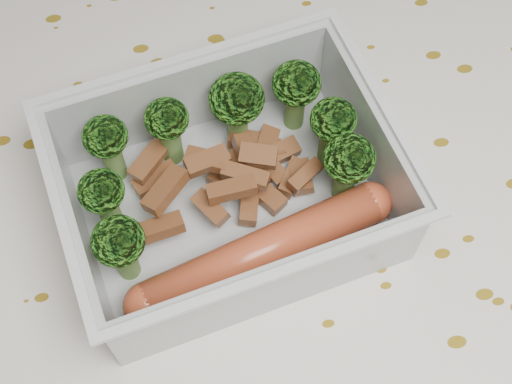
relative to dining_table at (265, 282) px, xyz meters
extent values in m
cube|color=brown|center=(0.00, 0.00, 0.06)|extent=(1.40, 0.90, 0.04)
cube|color=silver|center=(0.00, 0.00, 0.09)|extent=(1.46, 0.96, 0.01)
cube|color=silver|center=(-0.02, 0.01, 0.09)|extent=(0.18, 0.15, 0.00)
cube|color=silver|center=(-0.03, 0.07, 0.12)|extent=(0.16, 0.03, 0.05)
cube|color=silver|center=(-0.01, -0.05, 0.12)|extent=(0.16, 0.03, 0.05)
cube|color=silver|center=(0.06, 0.02, 0.12)|extent=(0.02, 0.11, 0.05)
cube|color=silver|center=(-0.09, 0.00, 0.12)|extent=(0.02, 0.11, 0.05)
cube|color=silver|center=(-0.03, 0.07, 0.15)|extent=(0.17, 0.03, 0.00)
cube|color=silver|center=(-0.01, -0.05, 0.15)|extent=(0.17, 0.03, 0.00)
cube|color=silver|center=(0.06, 0.02, 0.15)|extent=(0.03, 0.12, 0.00)
cube|color=silver|center=(-0.10, 0.00, 0.15)|extent=(0.03, 0.12, 0.00)
cylinder|color=#608C3F|center=(-0.07, 0.04, 0.11)|extent=(0.01, 0.01, 0.03)
ellipsoid|color=#3E891F|center=(-0.07, 0.04, 0.13)|extent=(0.02, 0.02, 0.02)
cylinder|color=#608C3F|center=(-0.04, 0.05, 0.11)|extent=(0.01, 0.01, 0.03)
ellipsoid|color=#3E891F|center=(-0.04, 0.05, 0.13)|extent=(0.02, 0.02, 0.02)
cylinder|color=#608C3F|center=(-0.01, 0.06, 0.11)|extent=(0.01, 0.01, 0.03)
ellipsoid|color=#3E891F|center=(-0.01, 0.06, 0.13)|extent=(0.03, 0.03, 0.03)
cylinder|color=#608C3F|center=(0.03, 0.06, 0.11)|extent=(0.01, 0.01, 0.03)
ellipsoid|color=#3E891F|center=(0.03, 0.06, 0.13)|extent=(0.03, 0.03, 0.02)
cylinder|color=#608C3F|center=(-0.08, 0.01, 0.11)|extent=(0.01, 0.01, 0.03)
ellipsoid|color=#3E891F|center=(-0.08, 0.01, 0.13)|extent=(0.02, 0.02, 0.02)
cylinder|color=#608C3F|center=(0.04, 0.03, 0.11)|extent=(0.01, 0.01, 0.03)
ellipsoid|color=#3E891F|center=(0.04, 0.03, 0.13)|extent=(0.02, 0.02, 0.02)
cylinder|color=#608C3F|center=(-0.07, -0.01, 0.11)|extent=(0.01, 0.01, 0.03)
ellipsoid|color=#3E891F|center=(-0.07, -0.01, 0.13)|extent=(0.03, 0.03, 0.02)
cylinder|color=#608C3F|center=(0.04, 0.01, 0.11)|extent=(0.01, 0.01, 0.03)
ellipsoid|color=#3E891F|center=(0.04, 0.01, 0.13)|extent=(0.03, 0.03, 0.02)
cube|color=brown|center=(-0.05, 0.00, 0.11)|extent=(0.02, 0.01, 0.01)
cube|color=brown|center=(-0.03, 0.03, 0.12)|extent=(0.03, 0.02, 0.01)
cube|color=brown|center=(-0.05, 0.02, 0.12)|extent=(0.03, 0.03, 0.01)
cube|color=brown|center=(-0.03, 0.01, 0.11)|extent=(0.02, 0.02, 0.01)
cube|color=brown|center=(0.00, 0.03, 0.12)|extent=(0.02, 0.02, 0.01)
cube|color=brown|center=(0.02, 0.02, 0.10)|extent=(0.01, 0.02, 0.01)
cube|color=brown|center=(-0.01, 0.03, 0.10)|extent=(0.03, 0.03, 0.01)
cube|color=brown|center=(-0.05, 0.03, 0.10)|extent=(0.03, 0.02, 0.01)
cube|color=brown|center=(0.01, 0.04, 0.10)|extent=(0.02, 0.02, 0.01)
cube|color=brown|center=(-0.06, 0.04, 0.11)|extent=(0.03, 0.03, 0.01)
cube|color=brown|center=(0.02, 0.01, 0.11)|extent=(0.02, 0.02, 0.01)
cube|color=brown|center=(-0.01, 0.02, 0.12)|extent=(0.03, 0.02, 0.01)
cube|color=brown|center=(0.00, 0.01, 0.10)|extent=(0.02, 0.03, 0.01)
cube|color=brown|center=(0.01, 0.04, 0.10)|extent=(0.02, 0.02, 0.01)
cube|color=brown|center=(0.00, 0.05, 0.10)|extent=(0.02, 0.02, 0.01)
cube|color=brown|center=(0.00, 0.03, 0.10)|extent=(0.03, 0.02, 0.01)
cube|color=brown|center=(0.00, 0.03, 0.11)|extent=(0.01, 0.03, 0.01)
cube|color=brown|center=(-0.01, 0.02, 0.10)|extent=(0.01, 0.02, 0.01)
cube|color=brown|center=(-0.03, 0.03, 0.12)|extent=(0.02, 0.02, 0.01)
cube|color=brown|center=(0.00, 0.04, 0.10)|extent=(0.03, 0.01, 0.01)
cube|color=brown|center=(0.01, 0.03, 0.10)|extent=(0.02, 0.03, 0.01)
cube|color=brown|center=(0.02, 0.02, 0.10)|extent=(0.02, 0.02, 0.01)
cube|color=brown|center=(-0.02, 0.01, 0.12)|extent=(0.03, 0.01, 0.01)
cube|color=brown|center=(-0.01, 0.01, 0.10)|extent=(0.02, 0.03, 0.01)
cylinder|color=#B54828|center=(-0.01, -0.02, 0.11)|extent=(0.13, 0.05, 0.02)
sphere|color=#B54828|center=(0.05, -0.01, 0.11)|extent=(0.02, 0.02, 0.02)
sphere|color=#B54828|center=(-0.07, -0.04, 0.11)|extent=(0.02, 0.02, 0.02)
camera|label=1|loc=(-0.04, -0.16, 0.43)|focal=50.00mm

